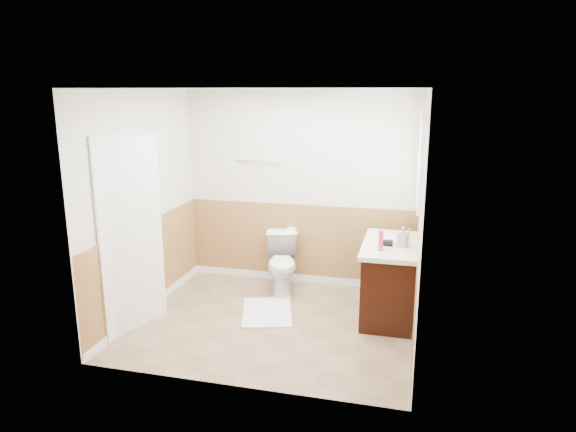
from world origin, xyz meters
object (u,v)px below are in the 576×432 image
(bath_mat, at_px, (267,312))
(vanity_cabinet, at_px, (390,282))
(toilet, at_px, (282,264))
(soap_dispenser, at_px, (403,237))
(lotion_bottle, at_px, (381,240))

(bath_mat, distance_m, vanity_cabinet, 1.44)
(toilet, xyz_separation_m, bath_mat, (0.00, -0.70, -0.35))
(vanity_cabinet, xyz_separation_m, soap_dispenser, (0.12, -0.09, 0.56))
(toilet, relative_size, vanity_cabinet, 0.66)
(toilet, bearing_deg, vanity_cabinet, -32.91)
(lotion_bottle, bearing_deg, bath_mat, 179.53)
(toilet, distance_m, bath_mat, 0.78)
(bath_mat, xyz_separation_m, soap_dispenser, (1.47, 0.20, 0.95))
(bath_mat, xyz_separation_m, vanity_cabinet, (1.35, 0.29, 0.39))
(toilet, height_order, bath_mat, toilet)
(bath_mat, relative_size, lotion_bottle, 3.64)
(vanity_cabinet, distance_m, soap_dispenser, 0.58)
(bath_mat, bearing_deg, toilet, 90.00)
(lotion_bottle, bearing_deg, toilet, 150.56)
(toilet, height_order, lotion_bottle, lotion_bottle)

